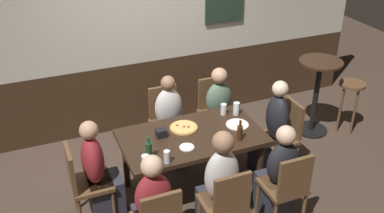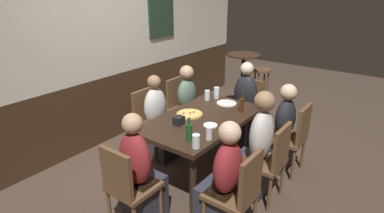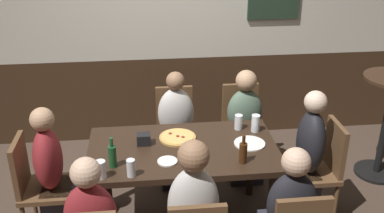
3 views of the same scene
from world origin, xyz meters
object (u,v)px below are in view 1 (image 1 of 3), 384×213
(pizza, at_px, (184,128))
(plate_white_large, at_px, (237,124))
(person_right_near, at_px, (278,178))
(person_mid_far, at_px, (170,126))
(beer_glass_half, at_px, (224,110))
(side_bar_table, at_px, (317,91))
(beer_bottle_green, at_px, (149,150))
(tumbler_water, at_px, (146,162))
(chair_mid_far, at_px, (166,118))
(plate_white_small, at_px, (187,147))
(person_mid_near, at_px, (219,191))
(person_head_east, at_px, (272,135))
(person_right_far, at_px, (220,116))
(beer_bottle_brown, at_px, (240,132))
(chair_head_west, at_px, (83,180))
(person_head_west, at_px, (100,177))
(dining_table, at_px, (192,142))
(chair_right_far, at_px, (214,108))
(condiment_caddy, at_px, (161,133))
(pint_glass_stout, at_px, (236,109))
(bar_stool, at_px, (351,93))
(chair_head_east, at_px, (284,132))
(tumbler_short, at_px, (167,158))
(person_left_near, at_px, (153,212))
(chair_mid_near, at_px, (226,203))
(chair_right_near, at_px, (287,185))

(pizza, relative_size, plate_white_large, 1.21)
(person_right_near, distance_m, person_mid_far, 1.52)
(beer_glass_half, bearing_deg, side_bar_table, 10.44)
(person_mid_far, xyz_separation_m, beer_bottle_green, (-0.54, -0.91, 0.37))
(person_mid_far, xyz_separation_m, tumbler_water, (-0.62, -1.04, 0.33))
(chair_mid_far, height_order, plate_white_small, chair_mid_far)
(person_mid_near, bearing_deg, person_head_east, 34.28)
(person_right_far, distance_m, beer_bottle_brown, 1.05)
(pizza, height_order, side_bar_table, side_bar_table)
(chair_head_west, distance_m, person_head_west, 0.16)
(dining_table, relative_size, pizza, 4.96)
(person_right_far, bearing_deg, pizza, -142.87)
(dining_table, relative_size, chair_head_west, 1.72)
(chair_right_far, distance_m, person_mid_far, 0.69)
(chair_right_far, bearing_deg, dining_table, -128.07)
(chair_right_far, bearing_deg, beer_glass_half, -105.57)
(person_mid_far, relative_size, condiment_caddy, 10.12)
(chair_head_west, distance_m, plate_white_small, 1.08)
(person_right_near, bearing_deg, pint_glass_stout, 91.59)
(chair_head_west, height_order, bar_stool, chair_head_west)
(chair_head_east, bearing_deg, person_head_west, 180.00)
(pint_glass_stout, bearing_deg, tumbler_water, -155.41)
(chair_head_east, xyz_separation_m, person_head_west, (-2.18, 0.00, -0.02))
(tumbler_short, bearing_deg, pizza, 54.20)
(pint_glass_stout, bearing_deg, person_head_east, -30.41)
(plate_white_small, bearing_deg, person_left_near, -137.48)
(person_mid_far, bearing_deg, side_bar_table, -3.70)
(chair_mid_far, bearing_deg, chair_head_west, -144.08)
(chair_mid_near, xyz_separation_m, plate_white_small, (-0.14, 0.65, 0.25))
(person_left_near, height_order, person_mid_near, person_mid_near)
(person_mid_near, xyz_separation_m, tumbler_short, (-0.40, 0.33, 0.28))
(person_mid_far, bearing_deg, plate_white_large, -51.51)
(chair_head_west, xyz_separation_m, beer_bottle_green, (0.63, -0.22, 0.34))
(tumbler_short, xyz_separation_m, beer_bottle_brown, (0.83, 0.09, 0.03))
(chair_head_east, height_order, beer_glass_half, chair_head_east)
(chair_right_near, xyz_separation_m, person_left_near, (-1.33, 0.16, -0.02))
(chair_head_east, xyz_separation_m, plate_white_small, (-1.31, -0.20, 0.25))
(person_right_near, bearing_deg, person_mid_far, 115.90)
(pizza, bearing_deg, plate_white_large, -15.20)
(person_left_near, height_order, plate_white_small, person_left_near)
(chair_right_far, relative_size, beer_bottle_brown, 3.82)
(chair_right_far, bearing_deg, person_mid_near, -113.39)
(person_head_east, bearing_deg, person_mid_near, -145.72)
(person_left_near, bearing_deg, tumbler_water, 81.80)
(dining_table, xyz_separation_m, pint_glass_stout, (0.64, 0.22, 0.15))
(person_mid_far, bearing_deg, person_right_near, -64.10)
(chair_head_west, xyz_separation_m, person_right_near, (1.84, -0.68, -0.03))
(person_mid_near, height_order, tumbler_short, person_mid_near)
(chair_right_far, xyz_separation_m, plate_white_small, (-0.80, -1.05, 0.25))
(chair_right_far, distance_m, condiment_caddy, 1.26)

